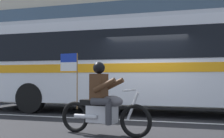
{
  "coord_description": "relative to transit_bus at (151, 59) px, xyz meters",
  "views": [
    {
      "loc": [
        1.54,
        -8.63,
        1.22
      ],
      "look_at": [
        -0.81,
        -0.88,
        1.47
      ],
      "focal_mm": 45.74,
      "sensor_mm": 36.0,
      "label": 1
    }
  ],
  "objects": [
    {
      "name": "transit_bus",
      "position": [
        0.0,
        0.0,
        0.0
      ],
      "size": [
        12.91,
        2.68,
        3.22
      ],
      "color": "silver",
      "rests_on": "ground_plane"
    },
    {
      "name": "fire_hydrant",
      "position": [
        -1.02,
        2.72,
        -1.37
      ],
      "size": [
        0.22,
        0.3,
        0.75
      ],
      "color": "gold",
      "rests_on": "sidewalk_curb"
    },
    {
      "name": "sidewalk_curb",
      "position": [
        0.04,
        3.91,
        -1.81
      ],
      "size": [
        28.0,
        3.8,
        0.15
      ],
      "primitive_type": "cube",
      "color": "#B7B2A8",
      "rests_on": "ground_plane"
    },
    {
      "name": "ground_plane",
      "position": [
        0.04,
        -1.19,
        -1.88
      ],
      "size": [
        60.0,
        60.0,
        0.0
      ],
      "primitive_type": "plane",
      "color": "black"
    },
    {
      "name": "lane_center_stripe",
      "position": [
        0.04,
        -1.79,
        -1.88
      ],
      "size": [
        26.6,
        0.14,
        0.01
      ],
      "primitive_type": "cube",
      "color": "silver",
      "rests_on": "ground_plane"
    },
    {
      "name": "motorcycle_with_rider",
      "position": [
        -0.39,
        -4.03,
        -1.22
      ],
      "size": [
        2.18,
        0.69,
        1.78
      ],
      "color": "black",
      "rests_on": "ground_plane"
    }
  ]
}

